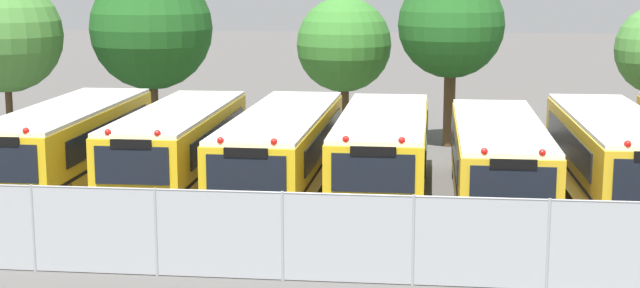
# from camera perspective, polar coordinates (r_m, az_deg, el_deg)

# --- Properties ---
(ground_plane) EXTENTS (160.00, 160.00, 0.00)m
(ground_plane) POSITION_cam_1_polar(r_m,az_deg,el_deg) (28.53, 4.00, -3.25)
(ground_plane) COLOR #514F4C
(school_bus_0) EXTENTS (2.61, 9.91, 2.73)m
(school_bus_0) POSITION_cam_1_polar(r_m,az_deg,el_deg) (30.31, -14.91, 0.00)
(school_bus_0) COLOR yellow
(school_bus_0) RESTS_ON ground_plane
(school_bus_1) EXTENTS (2.51, 9.58, 2.68)m
(school_bus_1) POSITION_cam_1_polar(r_m,az_deg,el_deg) (29.33, -8.52, -0.14)
(school_bus_1) COLOR yellow
(school_bus_1) RESTS_ON ground_plane
(school_bus_2) EXTENTS (2.71, 10.80, 2.62)m
(school_bus_2) POSITION_cam_1_polar(r_m,az_deg,el_deg) (28.75, -2.28, -0.30)
(school_bus_2) COLOR yellow
(school_bus_2) RESTS_ON ground_plane
(school_bus_3) EXTENTS (2.65, 9.83, 2.65)m
(school_bus_3) POSITION_cam_1_polar(r_m,az_deg,el_deg) (28.38, 3.82, -0.43)
(school_bus_3) COLOR yellow
(school_bus_3) RESTS_ON ground_plane
(school_bus_4) EXTENTS (2.59, 10.24, 2.52)m
(school_bus_4) POSITION_cam_1_polar(r_m,az_deg,el_deg) (28.06, 10.70, -0.85)
(school_bus_4) COLOR yellow
(school_bus_4) RESTS_ON ground_plane
(school_bus_5) EXTENTS (2.69, 10.27, 2.73)m
(school_bus_5) POSITION_cam_1_polar(r_m,az_deg,el_deg) (28.72, 17.25, -0.67)
(school_bus_5) COLOR yellow
(school_bus_5) RESTS_ON ground_plane
(tree_0) EXTENTS (4.80, 4.76, 6.48)m
(tree_0) POSITION_cam_1_polar(r_m,az_deg,el_deg) (41.51, -18.75, 6.11)
(tree_0) COLOR #4C3823
(tree_0) RESTS_ON ground_plane
(tree_1) EXTENTS (5.15, 5.15, 6.92)m
(tree_1) POSITION_cam_1_polar(r_m,az_deg,el_deg) (40.61, -10.20, 6.95)
(tree_1) COLOR #4C3823
(tree_1) RESTS_ON ground_plane
(tree_2) EXTENTS (3.91, 3.91, 5.71)m
(tree_2) POSITION_cam_1_polar(r_m,az_deg,el_deg) (39.06, 1.60, 5.90)
(tree_2) COLOR #4C3823
(tree_2) RESTS_ON ground_plane
(tree_3) EXTENTS (4.07, 4.07, 6.75)m
(tree_3) POSITION_cam_1_polar(r_m,az_deg,el_deg) (36.57, 7.76, 7.16)
(tree_3) COLOR #4C3823
(tree_3) RESTS_ON ground_plane
(chainlink_fence) EXTENTS (25.63, 0.07, 2.01)m
(chainlink_fence) POSITION_cam_1_polar(r_m,az_deg,el_deg) (20.54, 1.66, -5.62)
(chainlink_fence) COLOR #9EA0A3
(chainlink_fence) RESTS_ON ground_plane
(traffic_cone) EXTENTS (0.41, 0.41, 0.54)m
(traffic_cone) POSITION_cam_1_polar(r_m,az_deg,el_deg) (21.90, -0.22, -6.70)
(traffic_cone) COLOR #EA5914
(traffic_cone) RESTS_ON ground_plane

